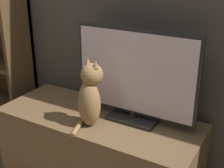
% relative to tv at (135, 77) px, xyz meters
% --- Properties ---
extents(tv_stand, '(1.32, 0.53, 0.53)m').
position_rel_tv_xyz_m(tv_stand, '(-0.21, -0.09, -0.55)').
color(tv_stand, brown).
rests_on(tv_stand, ground_plane).
extents(tv, '(0.78, 0.19, 0.57)m').
position_rel_tv_xyz_m(tv, '(0.00, 0.00, 0.00)').
color(tv, black).
rests_on(tv, tv_stand).
extents(cat, '(0.18, 0.28, 0.42)m').
position_rel_tv_xyz_m(cat, '(-0.19, -0.19, -0.09)').
color(cat, '#997547').
rests_on(cat, tv_stand).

